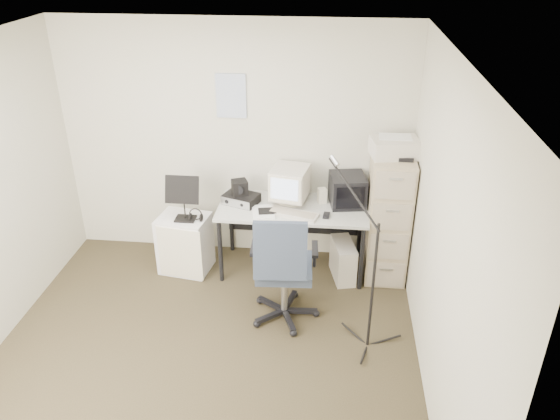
# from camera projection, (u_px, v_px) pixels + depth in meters

# --- Properties ---
(floor) EXTENTS (3.60, 3.60, 0.01)m
(floor) POSITION_uv_depth(u_px,v_px,m) (204.00, 359.00, 4.59)
(floor) COLOR #322C1B
(floor) RESTS_ON ground
(ceiling) EXTENTS (3.60, 3.60, 0.01)m
(ceiling) POSITION_uv_depth(u_px,v_px,m) (178.00, 57.00, 3.43)
(ceiling) COLOR white
(ceiling) RESTS_ON ground
(wall_back) EXTENTS (3.60, 0.02, 2.50)m
(wall_back) POSITION_uv_depth(u_px,v_px,m) (235.00, 143.00, 5.59)
(wall_back) COLOR beige
(wall_back) RESTS_ON ground
(wall_right) EXTENTS (0.02, 3.60, 2.50)m
(wall_right) POSITION_uv_depth(u_px,v_px,m) (442.00, 243.00, 3.84)
(wall_right) COLOR beige
(wall_right) RESTS_ON ground
(wall_calendar) EXTENTS (0.30, 0.02, 0.44)m
(wall_calendar) POSITION_uv_depth(u_px,v_px,m) (231.00, 96.00, 5.35)
(wall_calendar) COLOR white
(wall_calendar) RESTS_ON wall_back
(filing_cabinet) EXTENTS (0.40, 0.60, 1.30)m
(filing_cabinet) POSITION_uv_depth(u_px,v_px,m) (388.00, 217.00, 5.45)
(filing_cabinet) COLOR tan
(filing_cabinet) RESTS_ON floor
(printer) EXTENTS (0.49, 0.38, 0.17)m
(printer) POSITION_uv_depth(u_px,v_px,m) (395.00, 147.00, 5.12)
(printer) COLOR beige
(printer) RESTS_ON filing_cabinet
(desk) EXTENTS (1.50, 0.70, 0.73)m
(desk) POSITION_uv_depth(u_px,v_px,m) (293.00, 238.00, 5.64)
(desk) COLOR beige
(desk) RESTS_ON floor
(crt_monitor) EXTENTS (0.41, 0.42, 0.38)m
(crt_monitor) POSITION_uv_depth(u_px,v_px,m) (290.00, 186.00, 5.46)
(crt_monitor) COLOR beige
(crt_monitor) RESTS_ON desk
(crt_tv) EXTENTS (0.39, 0.41, 0.31)m
(crt_tv) POSITION_uv_depth(u_px,v_px,m) (347.00, 190.00, 5.46)
(crt_tv) COLOR black
(crt_tv) RESTS_ON desk
(desk_speaker) EXTENTS (0.10, 0.10, 0.15)m
(desk_speaker) POSITION_uv_depth(u_px,v_px,m) (322.00, 196.00, 5.52)
(desk_speaker) COLOR beige
(desk_speaker) RESTS_ON desk
(keyboard) EXTENTS (0.52, 0.31, 0.03)m
(keyboard) POSITION_uv_depth(u_px,v_px,m) (293.00, 214.00, 5.31)
(keyboard) COLOR beige
(keyboard) RESTS_ON desk
(mouse) EXTENTS (0.07, 0.11, 0.03)m
(mouse) POSITION_uv_depth(u_px,v_px,m) (326.00, 215.00, 5.28)
(mouse) COLOR black
(mouse) RESTS_ON desk
(radio_receiver) EXTENTS (0.40, 0.34, 0.10)m
(radio_receiver) POSITION_uv_depth(u_px,v_px,m) (241.00, 199.00, 5.53)
(radio_receiver) COLOR black
(radio_receiver) RESTS_ON desk
(radio_speaker) EXTENTS (0.19, 0.18, 0.15)m
(radio_speaker) POSITION_uv_depth(u_px,v_px,m) (240.00, 187.00, 5.48)
(radio_speaker) COLOR black
(radio_speaker) RESTS_ON radio_receiver
(papers) EXTENTS (0.26, 0.33, 0.02)m
(papers) POSITION_uv_depth(u_px,v_px,m) (263.00, 212.00, 5.35)
(papers) COLOR white
(papers) RESTS_ON desk
(pc_tower) EXTENTS (0.28, 0.46, 0.40)m
(pc_tower) POSITION_uv_depth(u_px,v_px,m) (343.00, 260.00, 5.57)
(pc_tower) COLOR beige
(pc_tower) RESTS_ON floor
(office_chair) EXTENTS (0.67, 0.67, 1.11)m
(office_chair) POSITION_uv_depth(u_px,v_px,m) (284.00, 266.00, 4.84)
(office_chair) COLOR #393D4E
(office_chair) RESTS_ON floor
(side_cart) EXTENTS (0.55, 0.47, 0.61)m
(side_cart) POSITION_uv_depth(u_px,v_px,m) (185.00, 243.00, 5.66)
(side_cart) COLOR white
(side_cart) RESTS_ON floor
(music_stand) EXTENTS (0.37, 0.27, 0.49)m
(music_stand) POSITION_uv_depth(u_px,v_px,m) (184.00, 198.00, 5.37)
(music_stand) COLOR black
(music_stand) RESTS_ON side_cart
(headphones) EXTENTS (0.18, 0.18, 0.03)m
(headphones) POSITION_uv_depth(u_px,v_px,m) (196.00, 217.00, 5.44)
(headphones) COLOR black
(headphones) RESTS_ON side_cart
(mic_stand) EXTENTS (0.03, 0.03, 1.57)m
(mic_stand) POSITION_uv_depth(u_px,v_px,m) (375.00, 269.00, 4.38)
(mic_stand) COLOR black
(mic_stand) RESTS_ON floor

